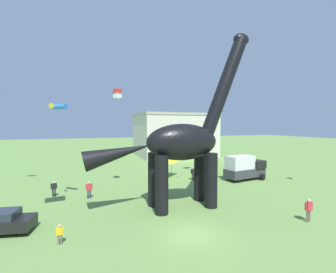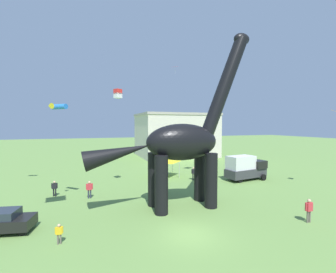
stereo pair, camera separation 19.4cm
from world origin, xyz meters
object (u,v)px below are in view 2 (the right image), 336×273
person_near_flyer (54,187)px  festival_canopy_tent (167,159)px  parked_box_truck (245,167)px  person_strolling_adult (89,188)px  person_watching_child (194,172)px  kite_high_left (197,130)px  dinosaur_sculpture (182,142)px  kite_mid_left (57,107)px  kite_drifting (214,119)px  kite_high_right (118,94)px  person_far_spectator (309,208)px  kite_near_high (334,111)px  kite_trailing (175,67)px  person_vendor_side (59,232)px

person_near_flyer → festival_canopy_tent: size_ratio=0.50×
parked_box_truck → person_strolling_adult: (-19.45, -1.30, -0.61)m
person_watching_child → kite_high_left: (2.42, 3.80, 5.46)m
dinosaur_sculpture → kite_mid_left: 11.24m
kite_drifting → kite_high_right: 19.17m
kite_high_right → kite_high_left: bearing=24.4°
person_watching_child → festival_canopy_tent: bearing=21.8°
parked_box_truck → kite_high_left: kite_high_left is taller
person_strolling_adult → person_near_flyer: (-3.33, 1.85, -0.08)m
kite_drifting → kite_mid_left: (-22.62, -11.82, 0.63)m
person_far_spectator → kite_drifting: bearing=155.7°
person_near_flyer → kite_near_high: kite_near_high is taller
dinosaur_sculpture → person_near_flyer: bearing=130.4°
kite_high_right → kite_mid_left: bearing=-149.8°
dinosaur_sculpture → person_near_flyer: (-10.99, 7.01, -4.79)m
kite_high_right → person_far_spectator: bearing=-47.1°
person_strolling_adult → kite_high_right: size_ratio=1.78×
dinosaur_sculpture → kite_mid_left: size_ratio=9.30×
kite_mid_left → person_near_flyer: bearing=102.7°
kite_high_right → kite_drifting: bearing=26.7°
kite_mid_left → person_strolling_adult: bearing=32.5°
person_watching_child → kite_high_right: bearing=81.8°
person_strolling_adult → festival_canopy_tent: size_ratio=0.54×
person_near_flyer → kite_high_left: bearing=10.8°
kite_drifting → kite_near_high: 17.07m
person_strolling_adult → kite_trailing: (10.89, 4.70, 13.77)m
person_vendor_side → parked_box_truck: bearing=87.5°
person_vendor_side → kite_high_left: size_ratio=0.73×
parked_box_truck → kite_mid_left: bearing=179.4°
dinosaur_sculpture → kite_trailing: size_ratio=16.50×
kite_high_left → festival_canopy_tent: bearing=-172.6°
dinosaur_sculpture → kite_trailing: 13.78m
parked_box_truck → kite_trailing: size_ratio=6.07×
person_strolling_adult → kite_drifting: 23.62m
person_watching_child → kite_high_right: size_ratio=1.78×
person_watching_child → kite_trailing: bearing=41.4°
festival_canopy_tent → kite_high_right: bearing=-145.8°
person_far_spectator → kite_drifting: size_ratio=0.86×
parked_box_truck → person_vendor_side: (-21.34, -10.04, -0.89)m
kite_near_high → kite_high_right: bearing=160.8°
person_vendor_side → kite_near_high: bearing=68.0°
person_strolling_adult → kite_drifting: bearing=103.8°
person_far_spectator → festival_canopy_tent: size_ratio=0.56×
parked_box_truck → person_watching_child: bearing=153.2°
person_vendor_side → kite_drifting: kite_drifting is taller
person_vendor_side → kite_mid_left: bearing=157.6°
person_strolling_adult → person_near_flyer: bearing=-132.2°
person_watching_child → person_near_flyer: person_watching_child is taller
parked_box_truck → kite_drifting: 11.07m
person_vendor_side → person_watching_child: bearing=101.6°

